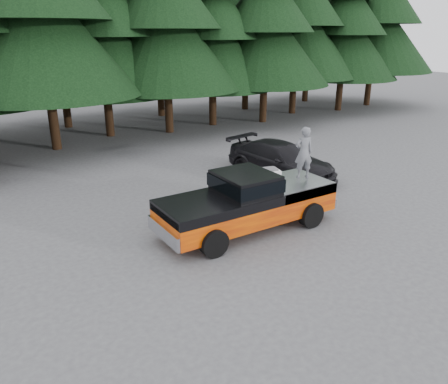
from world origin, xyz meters
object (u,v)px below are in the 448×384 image
air_compressor (269,177)px  parked_car (281,160)px  pickup_truck (247,210)px  man_on_bed (304,153)px

air_compressor → parked_car: air_compressor is taller
pickup_truck → man_on_bed: bearing=1.1°
air_compressor → pickup_truck: bearing=-154.9°
air_compressor → man_on_bed: man_on_bed is taller
man_on_bed → parked_car: 4.36m
pickup_truck → man_on_bed: (2.30, 0.04, 1.54)m
pickup_truck → air_compressor: air_compressor is taller
air_compressor → parked_car: size_ratio=0.13×
man_on_bed → pickup_truck: bearing=18.3°
pickup_truck → parked_car: parked_car is taller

